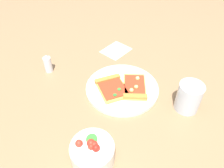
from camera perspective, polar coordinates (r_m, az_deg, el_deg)
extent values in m
plane|color=#93704C|center=(0.83, 0.57, -3.40)|extent=(2.40, 2.40, 0.00)
cylinder|color=silver|center=(0.86, 2.59, -1.09)|extent=(0.28, 0.28, 0.01)
cube|color=gold|center=(0.84, 0.14, -1.23)|extent=(0.15, 0.13, 0.01)
cube|color=#B77A33|center=(0.87, -1.15, 1.21)|extent=(0.05, 0.10, 0.02)
cube|color=red|center=(0.83, 0.14, -0.96)|extent=(0.13, 0.12, 0.00)
cylinder|color=#388433|center=(0.83, 1.80, -1.34)|extent=(0.01, 0.01, 0.00)
cylinder|color=#2D722D|center=(0.80, 0.75, -2.83)|extent=(0.01, 0.01, 0.00)
cube|color=#E5B256|center=(0.85, 5.78, -0.65)|extent=(0.16, 0.16, 0.01)
cube|color=#B77A33|center=(0.81, 5.93, -3.37)|extent=(0.07, 0.08, 0.02)
cube|color=red|center=(0.85, 5.81, -0.38)|extent=(0.14, 0.14, 0.00)
sphere|color=#F2D87F|center=(0.87, 6.64, 1.37)|extent=(0.02, 0.02, 0.02)
sphere|color=#EAD172|center=(0.84, 6.17, -0.72)|extent=(0.02, 0.02, 0.02)
sphere|color=#EAD172|center=(0.82, 4.99, -1.59)|extent=(0.02, 0.02, 0.02)
cylinder|color=white|center=(0.66, -4.95, -17.20)|extent=(0.12, 0.12, 0.07)
torus|color=white|center=(0.63, -5.15, -15.58)|extent=(0.12, 0.12, 0.01)
sphere|color=red|center=(0.63, -8.44, -14.76)|extent=(0.02, 0.02, 0.02)
sphere|color=red|center=(0.62, -4.55, -15.14)|extent=(0.02, 0.02, 0.02)
sphere|color=red|center=(0.62, -5.33, -15.61)|extent=(0.02, 0.02, 0.02)
sphere|color=red|center=(0.62, -4.09, -15.93)|extent=(0.02, 0.02, 0.02)
sphere|color=red|center=(0.62, -5.40, -14.77)|extent=(0.02, 0.02, 0.02)
cylinder|color=#388433|center=(0.64, -5.22, -13.80)|extent=(0.04, 0.04, 0.01)
cylinder|color=silver|center=(0.80, 19.00, -3.19)|extent=(0.08, 0.08, 0.11)
cylinder|color=black|center=(0.81, 18.95, -3.36)|extent=(0.07, 0.07, 0.09)
cube|color=silver|center=(1.07, 1.02, 8.60)|extent=(0.12, 0.14, 0.00)
cylinder|color=silver|center=(0.96, -16.02, 4.79)|extent=(0.03, 0.03, 0.07)
cone|color=silver|center=(0.94, -16.48, 6.71)|extent=(0.03, 0.03, 0.01)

